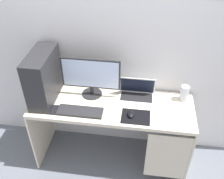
% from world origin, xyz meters
% --- Properties ---
extents(ground_plane, '(8.00, 8.00, 0.00)m').
position_xyz_m(ground_plane, '(0.00, 0.00, 0.00)').
color(ground_plane, slate).
extents(wall_back, '(4.00, 0.05, 2.60)m').
position_xyz_m(wall_back, '(0.00, 0.32, 1.30)').
color(wall_back, silver).
rests_on(wall_back, ground_plane).
extents(desk, '(1.56, 0.55, 0.77)m').
position_xyz_m(desk, '(0.02, -0.01, 0.62)').
color(desk, beige).
rests_on(desk, ground_plane).
extents(pc_tower, '(0.20, 0.48, 0.49)m').
position_xyz_m(pc_tower, '(-0.65, 0.02, 1.02)').
color(pc_tower, '#232326').
rests_on(pc_tower, desk).
extents(monitor, '(0.57, 0.20, 0.41)m').
position_xyz_m(monitor, '(-0.22, 0.12, 1.00)').
color(monitor, '#232326').
rests_on(monitor, desk).
extents(laptop, '(0.35, 0.22, 0.21)m').
position_xyz_m(laptop, '(0.22, 0.14, 0.82)').
color(laptop, white).
rests_on(laptop, desk).
extents(speaker, '(0.08, 0.08, 0.16)m').
position_xyz_m(speaker, '(0.68, 0.17, 0.85)').
color(speaker, '#B7BCC6').
rests_on(speaker, desk).
extents(keyboard, '(0.42, 0.14, 0.02)m').
position_xyz_m(keyboard, '(-0.28, -0.15, 0.79)').
color(keyboard, '#232326').
rests_on(keyboard, desk).
extents(mousepad, '(0.26, 0.20, 0.00)m').
position_xyz_m(mousepad, '(0.24, -0.14, 0.78)').
color(mousepad, black).
rests_on(mousepad, desk).
extents(mouse_left, '(0.06, 0.10, 0.03)m').
position_xyz_m(mouse_left, '(0.19, -0.13, 0.80)').
color(mouse_left, black).
rests_on(mouse_left, mousepad).
extents(cell_phone, '(0.07, 0.13, 0.01)m').
position_xyz_m(cell_phone, '(-0.51, -0.16, 0.78)').
color(cell_phone, black).
rests_on(cell_phone, desk).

